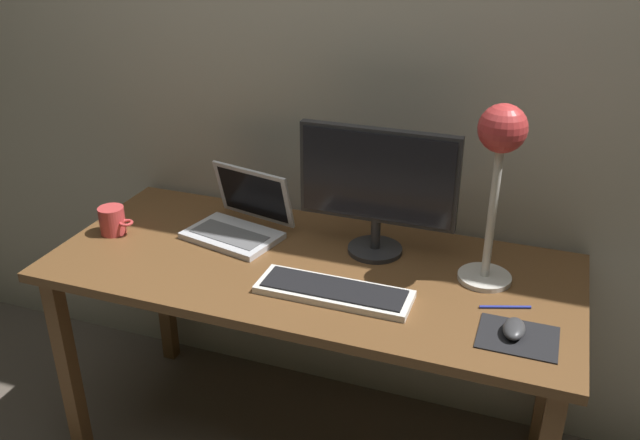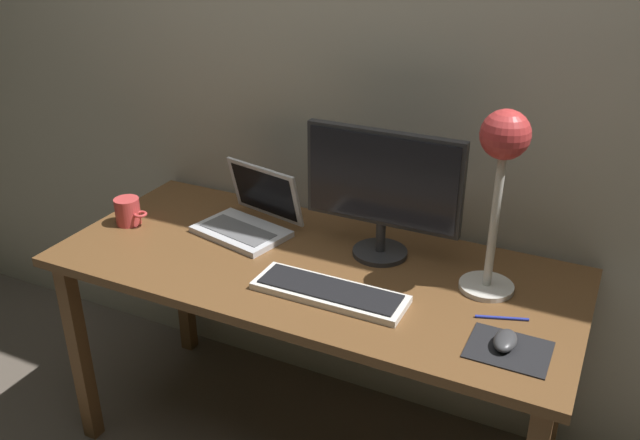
# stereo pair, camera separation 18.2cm
# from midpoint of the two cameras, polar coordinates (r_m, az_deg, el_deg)

# --- Properties ---
(back_wall) EXTENTS (4.80, 0.06, 2.60)m
(back_wall) POSITION_cam_midpoint_polar(r_m,az_deg,el_deg) (2.20, 6.55, 13.80)
(back_wall) COLOR #B2A893
(back_wall) RESTS_ON ground
(desk) EXTENTS (1.60, 0.70, 0.74)m
(desk) POSITION_cam_midpoint_polar(r_m,az_deg,el_deg) (2.09, 1.90, -5.67)
(desk) COLOR brown
(desk) RESTS_ON ground
(monitor) EXTENTS (0.49, 0.17, 0.40)m
(monitor) POSITION_cam_midpoint_polar(r_m,az_deg,el_deg) (2.02, 7.92, 2.84)
(monitor) COLOR #28282B
(monitor) RESTS_ON desk
(keyboard_main) EXTENTS (0.44, 0.14, 0.03)m
(keyboard_main) POSITION_cam_midpoint_polar(r_m,az_deg,el_deg) (1.89, 3.59, -6.18)
(keyboard_main) COLOR silver
(keyboard_main) RESTS_ON desk
(laptop) EXTENTS (0.34, 0.30, 0.21)m
(laptop) POSITION_cam_midpoint_polar(r_m,az_deg,el_deg) (2.24, -3.45, 0.59)
(laptop) COLOR silver
(laptop) RESTS_ON desk
(desk_lamp) EXTENTS (0.15, 0.15, 0.53)m
(desk_lamp) POSITION_cam_midpoint_polar(r_m,az_deg,el_deg) (1.84, 17.92, 4.63)
(desk_lamp) COLOR beige
(desk_lamp) RESTS_ON desk
(mousepad) EXTENTS (0.20, 0.16, 0.00)m
(mousepad) POSITION_cam_midpoint_polar(r_m,az_deg,el_deg) (1.78, 18.59, -10.46)
(mousepad) COLOR black
(mousepad) RESTS_ON desk
(mouse) EXTENTS (0.06, 0.10, 0.03)m
(mouse) POSITION_cam_midpoint_polar(r_m,az_deg,el_deg) (1.77, 18.32, -9.75)
(mouse) COLOR #38383A
(mouse) RESTS_ON mousepad
(coffee_mug) EXTENTS (0.12, 0.08, 0.09)m
(coffee_mug) POSITION_cam_midpoint_polar(r_m,az_deg,el_deg) (2.34, -13.84, 0.67)
(coffee_mug) COLOR #CC3F3F
(coffee_mug) RESTS_ON desk
(pen) EXTENTS (0.13, 0.05, 0.01)m
(pen) POSITION_cam_midpoint_polar(r_m,az_deg,el_deg) (1.89, 17.88, -7.97)
(pen) COLOR #2633A5
(pen) RESTS_ON desk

